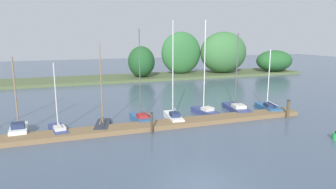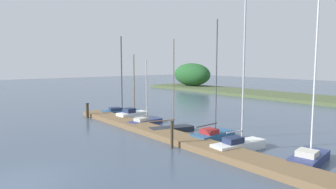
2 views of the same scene
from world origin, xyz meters
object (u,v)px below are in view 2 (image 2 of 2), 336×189
(sailboat_3, at_px, (172,128))
(mooring_piling_0, at_px, (87,111))
(sailboat_4, at_px, (214,134))
(mooring_piling_1, at_px, (172,135))
(sailboat_1, at_px, (133,114))
(sailboat_6, at_px, (310,155))
(sailboat_0, at_px, (121,110))
(sailboat_5, at_px, (240,142))
(sailboat_2, at_px, (145,121))

(sailboat_3, xyz_separation_m, mooring_piling_0, (-8.66, -2.48, 0.37))
(sailboat_4, relative_size, mooring_piling_1, 4.78)
(mooring_piling_1, bearing_deg, sailboat_1, 161.18)
(sailboat_3, relative_size, sailboat_6, 0.78)
(sailboat_0, height_order, sailboat_3, sailboat_0)
(sailboat_5, xyz_separation_m, mooring_piling_1, (-2.65, -2.66, 0.34))
(sailboat_4, bearing_deg, sailboat_3, 99.69)
(sailboat_5, bearing_deg, sailboat_6, -67.00)
(sailboat_2, bearing_deg, sailboat_1, 68.06)
(sailboat_2, xyz_separation_m, mooring_piling_1, (6.30, -2.51, 0.51))
(sailboat_4, xyz_separation_m, sailboat_5, (2.55, -0.69, 0.11))
(sailboat_1, bearing_deg, sailboat_3, -97.25)
(sailboat_5, bearing_deg, sailboat_1, 94.31)
(sailboat_5, relative_size, mooring_piling_0, 6.29)
(sailboat_1, relative_size, mooring_piling_1, 3.52)
(sailboat_2, distance_m, sailboat_5, 8.95)
(sailboat_4, relative_size, mooring_piling_0, 5.77)
(sailboat_3, distance_m, mooring_piling_0, 9.01)
(sailboat_0, xyz_separation_m, sailboat_4, (11.80, -0.02, -0.06))
(sailboat_6, bearing_deg, sailboat_4, 83.67)
(sailboat_3, distance_m, sailboat_5, 5.77)
(sailboat_3, xyz_separation_m, sailboat_6, (9.16, 1.07, 0.10))
(sailboat_2, bearing_deg, sailboat_3, -98.44)
(sailboat_3, bearing_deg, sailboat_1, 99.72)
(sailboat_1, distance_m, sailboat_2, 2.72)
(sailboat_0, relative_size, sailboat_6, 0.88)
(sailboat_0, xyz_separation_m, mooring_piling_1, (11.70, -3.38, 0.39))
(sailboat_3, distance_m, sailboat_4, 3.30)
(sailboat_3, height_order, sailboat_4, sailboat_4)
(sailboat_2, xyz_separation_m, sailboat_5, (8.95, 0.15, 0.17))
(sailboat_1, height_order, sailboat_4, sailboat_4)
(sailboat_4, relative_size, sailboat_6, 0.91)
(sailboat_0, height_order, mooring_piling_0, sailboat_0)
(sailboat_4, height_order, sailboat_5, sailboat_5)
(sailboat_0, bearing_deg, sailboat_3, -80.76)
(sailboat_2, xyz_separation_m, sailboat_4, (6.40, 0.84, 0.06))
(sailboat_2, distance_m, sailboat_6, 12.40)
(sailboat_5, xyz_separation_m, mooring_piling_0, (-14.42, -2.53, 0.21))
(sailboat_0, distance_m, mooring_piling_1, 12.18)
(sailboat_1, height_order, mooring_piling_0, sailboat_1)
(sailboat_5, xyz_separation_m, sailboat_6, (3.39, 1.02, -0.06))
(sailboat_1, relative_size, sailboat_4, 0.74)
(sailboat_4, distance_m, mooring_piling_0, 12.30)
(sailboat_3, bearing_deg, mooring_piling_1, -115.88)
(sailboat_5, bearing_deg, mooring_piling_1, 141.40)
(sailboat_6, xyz_separation_m, mooring_piling_0, (-17.81, -3.55, 0.27))
(sailboat_1, height_order, sailboat_2, sailboat_1)
(sailboat_0, height_order, mooring_piling_1, sailboat_0)
(sailboat_5, distance_m, mooring_piling_1, 3.77)
(sailboat_3, height_order, sailboat_6, sailboat_6)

